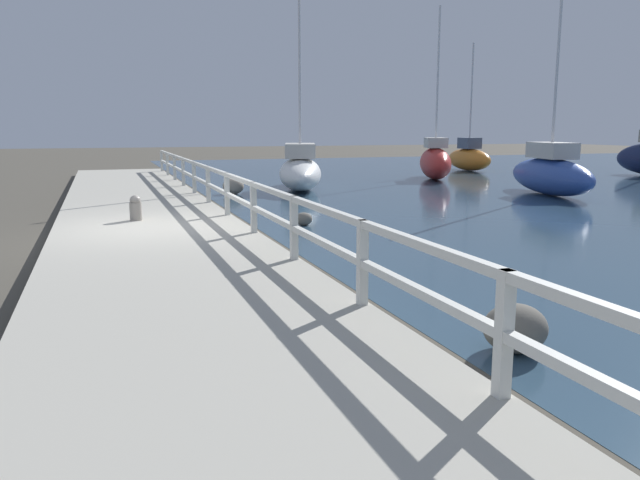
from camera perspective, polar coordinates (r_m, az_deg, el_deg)
ground_plane at (r=12.42m, az=-15.06°, el=0.06°), size 120.00×120.00×0.00m
dock_walkway at (r=12.40m, az=-15.08°, el=0.60°), size 3.62×36.00×0.24m
railing at (r=12.54m, az=-7.43°, el=4.39°), size 0.10×32.50×0.92m
boulder_downstream at (r=20.43m, az=-7.94°, el=4.89°), size 0.69×0.62×0.52m
boulder_far_strip at (r=6.27m, az=17.42°, el=-7.70°), size 0.63×0.56×0.47m
boulder_water_edge at (r=13.69m, az=-1.51°, el=1.94°), size 0.39×0.35×0.29m
mooring_bollard at (r=13.37m, az=-16.51°, el=2.83°), size 0.24×0.24×0.52m
sailboat_blue at (r=21.33m, az=20.31°, el=5.76°), size 2.33×5.15×7.00m
sailboat_orange at (r=32.48m, az=13.45°, el=7.35°), size 1.22×3.67×6.21m
sailboat_red at (r=26.66m, az=10.48°, el=7.08°), size 2.69×4.49×6.94m
sailboat_white at (r=21.73m, az=-1.83°, el=6.36°), size 3.00×5.63×6.66m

